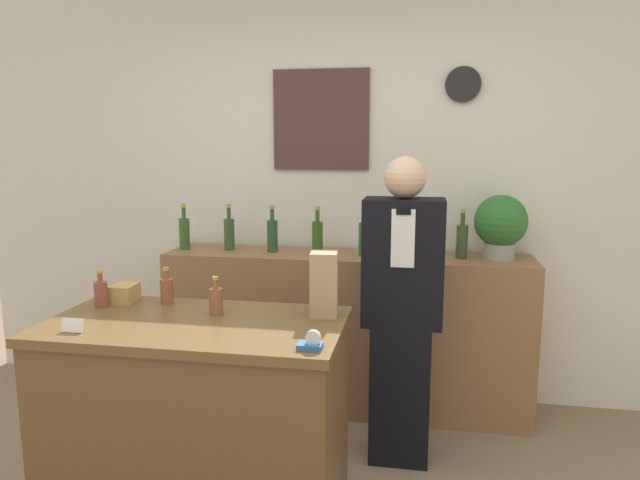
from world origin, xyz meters
name	(u,v)px	position (x,y,z in m)	size (l,w,h in m)	color
back_wall	(340,193)	(0.00, 2.00, 1.36)	(5.20, 0.09, 2.70)	silver
back_shelf	(346,331)	(0.08, 1.72, 0.50)	(2.27, 0.44, 1.00)	#8E6642
display_counter	(199,426)	(-0.39, 0.44, 0.47)	(1.25, 0.67, 0.95)	brown
shopkeeper	(402,313)	(0.45, 1.16, 0.81)	(0.41, 0.26, 1.62)	black
potted_plant	(501,224)	(0.99, 1.74, 1.21)	(0.31, 0.31, 0.38)	#9E998E
paper_bag	(324,284)	(0.13, 0.61, 1.09)	(0.13, 0.12, 0.28)	tan
tape_dispenser	(311,343)	(0.15, 0.20, 0.97)	(0.09, 0.06, 0.07)	#2D66A8
price_card_left	(72,325)	(-0.81, 0.22, 0.97)	(0.09, 0.02, 0.06)	white
gift_box	(125,293)	(-0.83, 0.66, 0.99)	(0.11, 0.13, 0.08)	tan
counter_bottle_0	(101,293)	(-0.89, 0.57, 1.01)	(0.06, 0.06, 0.17)	brown
counter_bottle_1	(167,290)	(-0.62, 0.67, 1.01)	(0.06, 0.06, 0.17)	brown
counter_bottle_2	(216,300)	(-0.33, 0.54, 1.01)	(0.06, 0.06, 0.17)	brown
shelf_bottle_0	(184,232)	(-0.98, 1.71, 1.11)	(0.07, 0.07, 0.30)	#2F5827
shelf_bottle_1	(229,233)	(-0.69, 1.74, 1.11)	(0.07, 0.07, 0.30)	#334D27
shelf_bottle_2	(272,234)	(-0.39, 1.72, 1.11)	(0.07, 0.07, 0.30)	#284C28
shelf_bottle_3	(317,236)	(-0.10, 1.71, 1.11)	(0.07, 0.07, 0.30)	#32561D
shelf_bottle_4	(364,237)	(0.19, 1.71, 1.11)	(0.07, 0.07, 0.30)	#2D5128
shelf_bottle_5	(412,239)	(0.48, 1.70, 1.11)	(0.07, 0.07, 0.30)	#285720
shelf_bottle_6	(462,240)	(0.77, 1.72, 1.11)	(0.07, 0.07, 0.30)	#344A26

